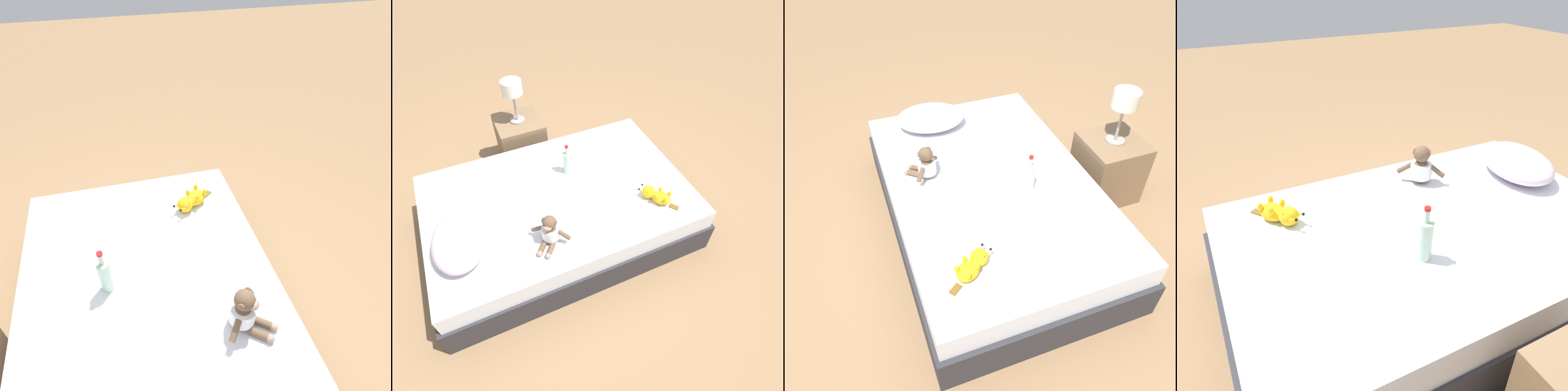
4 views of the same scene
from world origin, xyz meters
TOP-DOWN VIEW (x-y plane):
  - ground_plane at (0.00, 0.00)m, footprint 16.00×16.00m
  - bed at (0.00, 0.00)m, footprint 1.36×2.09m
  - pillow at (-0.20, 0.76)m, footprint 0.57×0.44m
  - plush_monkey at (-0.39, 0.19)m, footprint 0.25×0.26m
  - plush_yellow_creature at (-0.36, -0.67)m, footprint 0.30×0.23m
  - glass_bottle at (0.20, -0.17)m, footprint 0.07×0.07m
  - nightstand at (0.99, 0.03)m, footprint 0.43×0.43m
  - bedside_lamp at (0.99, 0.03)m, footprint 0.18×0.18m

SIDE VIEW (x-z plane):
  - ground_plane at x=0.00m, z-range 0.00..0.00m
  - bed at x=0.00m, z-range 0.00..0.44m
  - nightstand at x=0.99m, z-range 0.00..0.50m
  - plush_yellow_creature at x=-0.36m, z-range 0.44..0.55m
  - pillow at x=-0.20m, z-range 0.45..0.61m
  - plush_monkey at x=-0.39m, z-range 0.42..0.66m
  - glass_bottle at x=0.20m, z-range 0.41..0.68m
  - bedside_lamp at x=0.99m, z-range 0.62..1.03m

